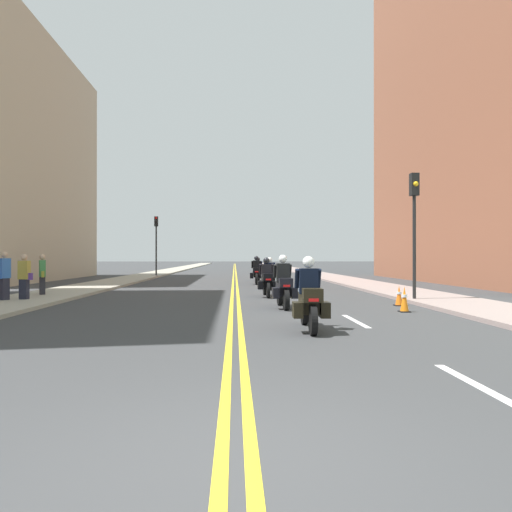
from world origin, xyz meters
TOP-DOWN VIEW (x-y plane):
  - ground_plane at (0.00, 48.00)m, footprint 264.00×264.00m
  - sidewalk_left at (-7.42, 48.00)m, footprint 2.89×144.00m
  - sidewalk_right at (7.42, 48.00)m, footprint 2.89×144.00m
  - centreline_yellow_inner at (-0.12, 48.00)m, footprint 0.12×132.00m
  - centreline_yellow_outer at (0.12, 48.00)m, footprint 0.12×132.00m
  - lane_dashes_white at (2.99, 29.00)m, footprint 0.14×56.40m
  - building_right_1 at (16.47, 26.77)m, footprint 8.65×20.59m
  - motorcycle_0 at (1.59, 6.53)m, footprint 0.77×2.18m
  - motorcycle_1 at (1.50, 11.04)m, footprint 0.77×2.15m
  - motorcycle_2 at (1.27, 15.29)m, footprint 0.77×2.21m
  - motorcycle_3 at (1.72, 19.64)m, footprint 0.76×2.24m
  - motorcycle_4 at (1.27, 24.23)m, footprint 0.77×2.25m
  - motorcycle_5 at (1.59, 28.46)m, footprint 0.76×2.22m
  - traffic_cone_0 at (4.90, 9.84)m, footprint 0.30×0.30m
  - traffic_cone_1 at (5.37, 11.59)m, footprint 0.30×0.30m
  - traffic_light_near at (6.37, 12.87)m, footprint 0.28×0.38m
  - traffic_light_far at (-6.37, 34.87)m, footprint 0.28×0.38m
  - pedestrian_0 at (-7.95, 12.98)m, footprint 0.35×0.50m
  - pedestrian_1 at (-7.62, 15.38)m, footprint 0.36×0.50m
  - pedestrian_2 at (-7.38, 13.25)m, footprint 0.50×0.27m

SIDE VIEW (x-z plane):
  - ground_plane at x=0.00m, z-range 0.00..0.00m
  - centreline_yellow_inner at x=-0.12m, z-range 0.00..0.01m
  - centreline_yellow_outer at x=0.12m, z-range 0.00..0.01m
  - lane_dashes_white at x=2.99m, z-range 0.00..0.01m
  - sidewalk_left at x=-7.42m, z-range 0.00..0.12m
  - sidewalk_right at x=7.42m, z-range 0.00..0.12m
  - traffic_cone_1 at x=5.37m, z-range 0.00..0.66m
  - traffic_cone_0 at x=4.90m, z-range 0.00..0.74m
  - motorcycle_3 at x=1.72m, z-range -0.15..1.44m
  - motorcycle_0 at x=1.59m, z-range -0.16..1.46m
  - motorcycle_5 at x=1.59m, z-range -0.14..1.45m
  - motorcycle_2 at x=1.27m, z-range -0.14..1.44m
  - motorcycle_1 at x=1.50m, z-range -0.18..1.49m
  - motorcycle_4 at x=1.27m, z-range -0.16..1.51m
  - pedestrian_2 at x=-7.38m, z-range 0.03..1.73m
  - pedestrian_1 at x=-7.62m, z-range 0.03..1.73m
  - pedestrian_0 at x=-7.95m, z-range 0.03..1.82m
  - traffic_light_near at x=6.37m, z-range 0.88..5.46m
  - traffic_light_far at x=-6.37m, z-range 0.93..5.84m
  - building_right_1 at x=16.47m, z-range 0.00..31.32m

